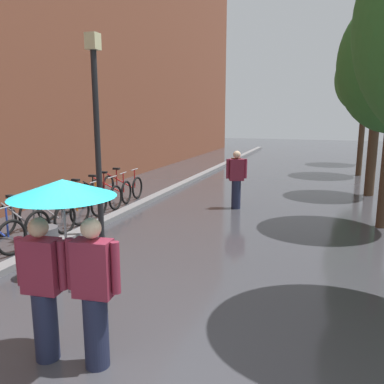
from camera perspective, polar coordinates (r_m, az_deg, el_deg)
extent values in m
cube|color=brown|center=(17.78, -25.07, 20.02)|extent=(8.00, 36.00, 11.37)
cube|color=slate|center=(14.05, -2.67, 0.55)|extent=(0.30, 36.00, 0.12)
cylinder|color=#473323|center=(14.16, 24.45, 5.00)|extent=(0.31, 0.31, 2.74)
ellipsoid|color=#235623|center=(14.14, 25.27, 14.76)|extent=(2.28, 2.28, 2.79)
cylinder|color=#473323|center=(18.62, 23.12, 6.80)|extent=(0.24, 0.24, 3.02)
ellipsoid|color=#387533|center=(18.64, 23.75, 14.76)|extent=(2.51, 2.51, 2.89)
cylinder|color=#473323|center=(22.72, 23.14, 7.27)|extent=(0.24, 0.24, 2.89)
ellipsoid|color=#2D6628|center=(22.72, 23.62, 13.39)|extent=(2.32, 2.32, 2.63)
torus|color=black|center=(8.31, -24.53, -5.97)|extent=(0.16, 0.70, 0.70)
cylinder|color=#233DA8|center=(8.30, -25.05, -3.96)|extent=(0.04, 0.04, 0.58)
cylinder|color=#9E9EA3|center=(8.23, -25.22, -2.01)|extent=(0.09, 0.46, 0.03)
torus|color=black|center=(8.86, -21.32, -4.69)|extent=(0.14, 0.70, 0.70)
torus|color=black|center=(9.62, -25.46, -3.79)|extent=(0.14, 0.70, 0.70)
cylinder|color=slate|center=(9.26, -23.98, -2.94)|extent=(0.88, 0.14, 0.43)
cylinder|color=slate|center=(9.32, -24.42, -2.41)|extent=(0.04, 0.04, 0.55)
cube|color=black|center=(9.26, -24.57, -0.58)|extent=(0.23, 0.13, 0.06)
cylinder|color=slate|center=(8.85, -21.81, -2.80)|extent=(0.04, 0.04, 0.58)
cylinder|color=#9E9EA3|center=(8.79, -21.95, -0.96)|extent=(0.08, 0.46, 0.03)
torus|color=black|center=(9.30, -17.78, -3.71)|extent=(0.11, 0.70, 0.70)
torus|color=black|center=(9.99, -22.20, -3.00)|extent=(0.11, 0.70, 0.70)
cylinder|color=slate|center=(9.66, -20.59, -2.12)|extent=(0.88, 0.10, 0.43)
cylinder|color=slate|center=(9.72, -21.05, -1.63)|extent=(0.04, 0.04, 0.55)
cube|color=black|center=(9.66, -21.18, 0.13)|extent=(0.23, 0.12, 0.06)
cylinder|color=slate|center=(9.29, -18.27, -1.92)|extent=(0.04, 0.04, 0.58)
cylinder|color=#9E9EA3|center=(9.23, -18.38, -0.17)|extent=(0.06, 0.46, 0.03)
torus|color=black|center=(9.92, -15.81, -2.68)|extent=(0.13, 0.70, 0.70)
torus|color=black|center=(10.60, -20.01, -2.06)|extent=(0.13, 0.70, 0.70)
cylinder|color=orange|center=(10.28, -18.47, -1.22)|extent=(0.88, 0.12, 0.43)
cylinder|color=orange|center=(10.33, -18.91, -0.76)|extent=(0.04, 0.04, 0.55)
cube|color=black|center=(10.27, -19.01, 0.91)|extent=(0.23, 0.12, 0.06)
cylinder|color=orange|center=(9.91, -16.26, -1.00)|extent=(0.04, 0.04, 0.58)
cylinder|color=#9E9EA3|center=(9.85, -16.35, 0.65)|extent=(0.07, 0.46, 0.03)
torus|color=black|center=(10.62, -13.22, -1.64)|extent=(0.10, 0.70, 0.70)
torus|color=black|center=(11.24, -17.45, -1.16)|extent=(0.10, 0.70, 0.70)
cylinder|color=orange|center=(10.95, -15.87, -0.33)|extent=(0.88, 0.09, 0.43)
cylinder|color=orange|center=(10.99, -16.31, 0.10)|extent=(0.04, 0.04, 0.55)
cube|color=black|center=(10.94, -16.40, 1.66)|extent=(0.23, 0.11, 0.06)
cylinder|color=orange|center=(10.61, -13.65, -0.08)|extent=(0.04, 0.04, 0.58)
cylinder|color=#9E9EA3|center=(10.56, -13.72, 1.47)|extent=(0.06, 0.46, 0.03)
torus|color=black|center=(11.28, -10.94, -0.80)|extent=(0.07, 0.70, 0.70)
torus|color=black|center=(11.83, -15.21, -0.44)|extent=(0.07, 0.70, 0.70)
cylinder|color=black|center=(11.56, -13.59, 0.39)|extent=(0.88, 0.04, 0.43)
cylinder|color=black|center=(11.60, -14.03, 0.79)|extent=(0.04, 0.04, 0.55)
cube|color=black|center=(11.55, -14.10, 2.27)|extent=(0.22, 0.10, 0.06)
cylinder|color=black|center=(11.27, -11.35, 0.67)|extent=(0.04, 0.04, 0.58)
cylinder|color=#9E9EA3|center=(11.22, -11.41, 2.13)|extent=(0.03, 0.46, 0.03)
torus|color=black|center=(11.98, -9.43, -0.05)|extent=(0.12, 0.70, 0.70)
torus|color=black|center=(12.42, -13.74, 0.18)|extent=(0.12, 0.70, 0.70)
cylinder|color=red|center=(12.20, -12.09, 1.01)|extent=(0.88, 0.11, 0.43)
cylinder|color=red|center=(12.23, -12.54, 1.37)|extent=(0.04, 0.04, 0.55)
cube|color=black|center=(12.18, -12.60, 2.79)|extent=(0.23, 0.12, 0.06)
cylinder|color=red|center=(11.96, -9.83, 1.33)|extent=(0.04, 0.04, 0.58)
cylinder|color=#9E9EA3|center=(11.91, -9.87, 2.71)|extent=(0.07, 0.46, 0.03)
torus|color=black|center=(12.67, -7.88, 0.61)|extent=(0.08, 0.70, 0.70)
torus|color=black|center=(13.13, -11.91, 0.85)|extent=(0.08, 0.70, 0.70)
cylinder|color=red|center=(12.90, -10.36, 1.63)|extent=(0.88, 0.06, 0.43)
cylinder|color=red|center=(12.94, -10.78, 1.98)|extent=(0.04, 0.04, 0.55)
cube|color=black|center=(12.89, -10.83, 3.32)|extent=(0.22, 0.11, 0.06)
cylinder|color=red|center=(12.65, -8.25, 1.92)|extent=(0.04, 0.04, 0.58)
cylinder|color=#9E9EA3|center=(12.61, -8.29, 3.22)|extent=(0.04, 0.46, 0.03)
cylinder|color=#1E233D|center=(4.83, -20.25, -17.54)|extent=(0.26, 0.26, 0.79)
cube|color=maroon|center=(4.55, -20.85, -9.87)|extent=(0.42, 0.26, 0.59)
sphere|color=tan|center=(4.42, -21.23, -4.76)|extent=(0.21, 0.21, 0.21)
cylinder|color=maroon|center=(4.67, -23.46, -9.10)|extent=(0.09, 0.09, 0.53)
cylinder|color=maroon|center=(4.41, -18.12, -9.94)|extent=(0.09, 0.09, 0.53)
cylinder|color=#1E233D|center=(4.55, -13.60, -18.87)|extent=(0.26, 0.26, 0.81)
cube|color=maroon|center=(4.25, -14.04, -10.61)|extent=(0.42, 0.26, 0.60)
sphere|color=beige|center=(4.11, -14.33, -5.07)|extent=(0.21, 0.21, 0.21)
cylinder|color=maroon|center=(4.35, -17.05, -9.81)|extent=(0.09, 0.09, 0.54)
cylinder|color=maroon|center=(4.14, -10.91, -10.64)|extent=(0.09, 0.09, 0.54)
cylinder|color=#9E9EA3|center=(4.33, -17.61, -7.28)|extent=(0.02, 0.02, 1.06)
cone|color=#1EB2C6|center=(4.18, -18.10, 0.54)|extent=(1.07, 1.07, 0.18)
cylinder|color=black|center=(8.48, -13.39, 6.09)|extent=(0.12, 0.12, 3.89)
cube|color=beige|center=(8.57, -14.07, 20.26)|extent=(0.24, 0.24, 0.32)
cylinder|color=#4C4C51|center=(7.00, -20.30, -8.15)|extent=(0.44, 0.44, 0.85)
cylinder|color=#1E233D|center=(11.31, 6.35, -0.36)|extent=(0.26, 0.26, 0.81)
cube|color=maroon|center=(11.19, 6.42, 3.19)|extent=(0.45, 0.36, 0.61)
sphere|color=beige|center=(11.14, 6.47, 5.37)|extent=(0.21, 0.21, 0.21)
cylinder|color=maroon|center=(11.23, 7.69, 3.35)|extent=(0.09, 0.09, 0.55)
cylinder|color=maroon|center=(11.14, 5.16, 3.34)|extent=(0.09, 0.09, 0.55)
cube|color=#592D19|center=(11.31, 6.32, 3.99)|extent=(0.29, 0.23, 0.36)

